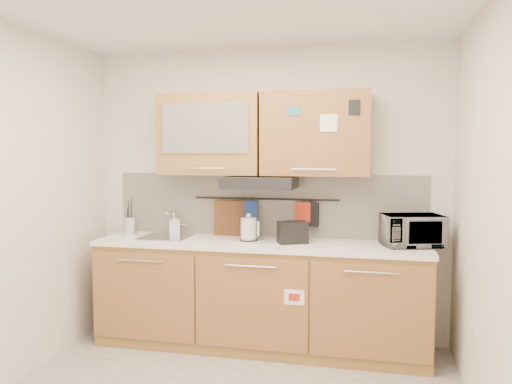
% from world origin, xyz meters
% --- Properties ---
extents(wall_back, '(3.20, 0.00, 3.20)m').
position_xyz_m(wall_back, '(0.00, 1.50, 1.30)').
color(wall_back, silver).
rests_on(wall_back, ground).
extents(wall_right, '(0.00, 3.00, 3.00)m').
position_xyz_m(wall_right, '(1.60, 0.00, 1.30)').
color(wall_right, silver).
rests_on(wall_right, ground).
extents(base_cabinet, '(2.80, 0.64, 0.88)m').
position_xyz_m(base_cabinet, '(0.00, 1.19, 0.41)').
color(base_cabinet, '#AF813E').
rests_on(base_cabinet, floor).
extents(countertop, '(2.82, 0.62, 0.04)m').
position_xyz_m(countertop, '(0.00, 1.19, 0.90)').
color(countertop, white).
rests_on(countertop, base_cabinet).
extents(backsplash, '(2.80, 0.02, 0.56)m').
position_xyz_m(backsplash, '(0.00, 1.49, 1.20)').
color(backsplash, silver).
rests_on(backsplash, countertop).
extents(upper_cabinets, '(1.82, 0.37, 0.70)m').
position_xyz_m(upper_cabinets, '(-0.00, 1.32, 1.83)').
color(upper_cabinets, '#AF813E').
rests_on(upper_cabinets, wall_back).
extents(range_hood, '(0.60, 0.46, 0.10)m').
position_xyz_m(range_hood, '(0.00, 1.25, 1.42)').
color(range_hood, black).
rests_on(range_hood, upper_cabinets).
extents(sink, '(0.42, 0.40, 0.26)m').
position_xyz_m(sink, '(-0.85, 1.21, 0.92)').
color(sink, silver).
rests_on(sink, countertop).
extents(utensil_rail, '(1.30, 0.02, 0.02)m').
position_xyz_m(utensil_rail, '(0.00, 1.45, 1.26)').
color(utensil_rail, black).
rests_on(utensil_rail, backsplash).
extents(utensil_crock, '(0.18, 0.18, 0.34)m').
position_xyz_m(utensil_crock, '(-1.22, 1.25, 1.01)').
color(utensil_crock, silver).
rests_on(utensil_crock, countertop).
extents(kettle, '(0.17, 0.15, 0.24)m').
position_xyz_m(kettle, '(-0.10, 1.22, 1.01)').
color(kettle, silver).
rests_on(kettle, countertop).
extents(toaster, '(0.28, 0.23, 0.18)m').
position_xyz_m(toaster, '(0.29, 1.18, 1.01)').
color(toaster, black).
rests_on(toaster, countertop).
extents(microwave, '(0.53, 0.43, 0.25)m').
position_xyz_m(microwave, '(1.25, 1.26, 1.05)').
color(microwave, '#999999').
rests_on(microwave, countertop).
extents(soap_bottle, '(0.12, 0.12, 0.21)m').
position_xyz_m(soap_bottle, '(-0.83, 1.36, 1.02)').
color(soap_bottle, '#999999').
rests_on(soap_bottle, countertop).
extents(cutting_board, '(0.38, 0.05, 0.47)m').
position_xyz_m(cutting_board, '(-0.28, 1.44, 1.01)').
color(cutting_board, brown).
rests_on(cutting_board, utensil_rail).
extents(oven_mitt, '(0.12, 0.05, 0.19)m').
position_xyz_m(oven_mitt, '(-0.13, 1.44, 1.15)').
color(oven_mitt, navy).
rests_on(oven_mitt, utensil_rail).
extents(dark_pouch, '(0.14, 0.07, 0.21)m').
position_xyz_m(dark_pouch, '(0.41, 1.44, 1.13)').
color(dark_pouch, black).
rests_on(dark_pouch, utensil_rail).
extents(pot_holder, '(0.14, 0.08, 0.17)m').
position_xyz_m(pot_holder, '(0.35, 1.44, 1.15)').
color(pot_holder, red).
rests_on(pot_holder, utensil_rail).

